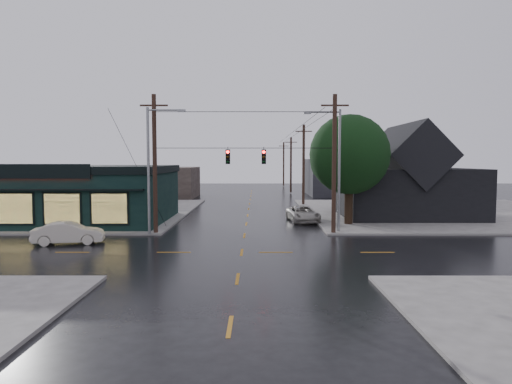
{
  "coord_description": "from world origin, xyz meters",
  "views": [
    {
      "loc": [
        0.87,
        -26.54,
        5.43
      ],
      "look_at": [
        0.84,
        4.01,
        3.29
      ],
      "focal_mm": 32.0,
      "sensor_mm": 36.0,
      "label": 1
    }
  ],
  "objects_px": {
    "utility_pole_nw": "(156,234)",
    "sedan_cream": "(69,233)",
    "suv_silver": "(303,214)",
    "utility_pole_ne": "(333,234)",
    "corner_tree": "(349,155)"
  },
  "relations": [
    {
      "from": "utility_pole_nw",
      "to": "suv_silver",
      "type": "relative_size",
      "value": 2.01
    },
    {
      "from": "corner_tree",
      "to": "utility_pole_nw",
      "type": "xyz_separation_m",
      "value": [
        -15.03,
        -4.6,
        -5.87
      ]
    },
    {
      "from": "corner_tree",
      "to": "sedan_cream",
      "type": "height_order",
      "value": "corner_tree"
    },
    {
      "from": "utility_pole_ne",
      "to": "corner_tree",
      "type": "bearing_deg",
      "value": 66.21
    },
    {
      "from": "corner_tree",
      "to": "utility_pole_ne",
      "type": "distance_m",
      "value": 7.73
    },
    {
      "from": "utility_pole_nw",
      "to": "utility_pole_ne",
      "type": "distance_m",
      "value": 13.0
    },
    {
      "from": "suv_silver",
      "to": "utility_pole_nw",
      "type": "bearing_deg",
      "value": -155.58
    },
    {
      "from": "utility_pole_nw",
      "to": "utility_pole_ne",
      "type": "xyz_separation_m",
      "value": [
        13.0,
        0.0,
        0.0
      ]
    },
    {
      "from": "utility_pole_nw",
      "to": "suv_silver",
      "type": "height_order",
      "value": "utility_pole_nw"
    },
    {
      "from": "utility_pole_ne",
      "to": "suv_silver",
      "type": "height_order",
      "value": "utility_pole_ne"
    },
    {
      "from": "utility_pole_ne",
      "to": "sedan_cream",
      "type": "height_order",
      "value": "utility_pole_ne"
    },
    {
      "from": "utility_pole_nw",
      "to": "sedan_cream",
      "type": "height_order",
      "value": "utility_pole_nw"
    },
    {
      "from": "sedan_cream",
      "to": "utility_pole_nw",
      "type": "bearing_deg",
      "value": -63.75
    },
    {
      "from": "corner_tree",
      "to": "suv_silver",
      "type": "bearing_deg",
      "value": 147.28
    },
    {
      "from": "sedan_cream",
      "to": "suv_silver",
      "type": "distance_m",
      "value": 19.49
    }
  ]
}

